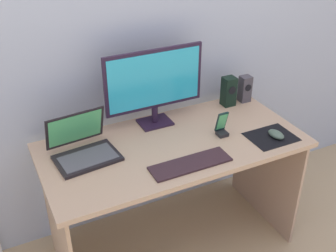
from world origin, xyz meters
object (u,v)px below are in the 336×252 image
phone_in_dock (222,127)px  mouse (276,134)px  laptop (83,148)px  keyboard_external (190,164)px  speaker_right (245,89)px  monitor (154,83)px  speaker_near_monitor (229,91)px

phone_in_dock → mouse: bearing=-32.2°
laptop → phone_in_dock: laptop is taller
laptop → keyboard_external: laptop is taller
speaker_right → phone_in_dock: 0.45m
laptop → mouse: 1.01m
monitor → mouse: size_ratio=5.65×
laptop → monitor: bearing=16.7°
speaker_right → keyboard_external: speaker_right is taller
speaker_near_monitor → speaker_right: bearing=0.0°
phone_in_dock → monitor: bearing=134.9°
keyboard_external → phone_in_dock: (0.28, 0.17, 0.04)m
speaker_near_monitor → phone_in_dock: bearing=-128.6°
laptop → phone_in_dock: 0.74m
monitor → speaker_right: monitor is taller
monitor → laptop: bearing=-163.3°
monitor → keyboard_external: size_ratio=1.38×
monitor → mouse: monitor is taller
keyboard_external → phone_in_dock: bearing=30.9°
monitor → mouse: 0.71m
monitor → phone_in_dock: monitor is taller
speaker_near_monitor → phone_in_dock: size_ratio=1.32×
laptop → keyboard_external: 0.54m
speaker_near_monitor → keyboard_external: (-0.51, -0.45, -0.09)m
speaker_near_monitor → keyboard_external: size_ratio=0.44×
monitor → phone_in_dock: (0.27, -0.27, -0.20)m
monitor → speaker_right: 0.64m
monitor → speaker_near_monitor: size_ratio=3.12×
speaker_right → phone_in_dock: size_ratio=1.20×
monitor → speaker_near_monitor: (0.50, 0.01, -0.16)m
speaker_right → speaker_near_monitor: 0.12m
laptop → phone_in_dock: bearing=-10.6°
laptop → mouse: bearing=-16.7°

